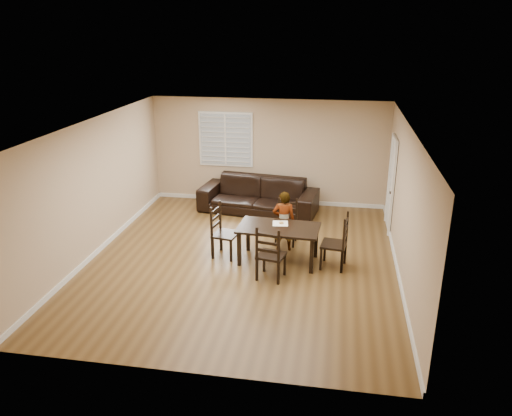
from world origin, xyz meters
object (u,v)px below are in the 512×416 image
at_px(chair_right, 341,244).
at_px(donut, 281,223).
at_px(sofa, 258,195).
at_px(chair_far, 269,257).
at_px(chair_left, 220,232).
at_px(dining_table, 279,231).
at_px(child, 284,221).
at_px(chair_near, 287,222).

bearing_deg(chair_right, donut, -94.64).
relative_size(chair_right, sofa, 0.38).
distance_m(chair_far, sofa, 3.62).
xyz_separation_m(chair_left, chair_right, (2.40, -0.18, -0.00)).
bearing_deg(sofa, donut, -63.39).
height_order(dining_table, donut, donut).
bearing_deg(chair_left, donut, -75.91).
xyz_separation_m(chair_right, child, (-1.16, 0.65, 0.14)).
relative_size(chair_near, donut, 10.28).
distance_m(dining_table, chair_far, 0.85).
height_order(chair_left, chair_right, same).
height_order(dining_table, chair_right, chair_right).
height_order(chair_right, donut, chair_right).
relative_size(child, sofa, 0.44).
xyz_separation_m(child, donut, (-0.00, -0.39, 0.12)).
xyz_separation_m(dining_table, chair_left, (-1.20, 0.09, -0.15)).
bearing_deg(dining_table, chair_far, -91.17).
height_order(chair_right, child, child).
height_order(chair_near, child, child).
relative_size(child, donut, 13.54).
height_order(chair_near, chair_far, chair_far).
bearing_deg(chair_near, chair_left, -141.20).
relative_size(chair_far, chair_right, 0.97).
bearing_deg(sofa, chair_near, -54.61).
xyz_separation_m(chair_left, donut, (1.23, 0.08, 0.26)).
xyz_separation_m(chair_left, sofa, (0.36, 2.62, -0.07)).
distance_m(chair_left, sofa, 2.64).
relative_size(chair_near, sofa, 0.33).
bearing_deg(child, chair_left, 13.85).
bearing_deg(chair_right, child, -111.29).
bearing_deg(chair_left, chair_near, -44.24).
bearing_deg(chair_far, donut, -84.37).
xyz_separation_m(chair_far, chair_right, (1.27, 0.75, 0.02)).
bearing_deg(sofa, chair_far, -70.10).
xyz_separation_m(dining_table, child, (0.04, 0.56, -0.01)).
relative_size(chair_left, donut, 11.63).
bearing_deg(sofa, dining_table, -65.12).
height_order(dining_table, sofa, sofa).
height_order(dining_table, chair_near, chair_near).
xyz_separation_m(chair_far, child, (0.11, 1.40, 0.16)).
height_order(dining_table, child, child).
bearing_deg(chair_left, chair_right, -83.97).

